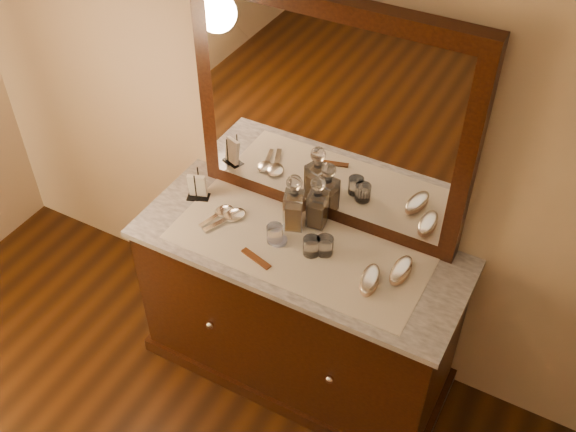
# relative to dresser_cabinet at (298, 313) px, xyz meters

# --- Properties ---
(dresser_cabinet) EXTENTS (1.40, 0.55, 0.82)m
(dresser_cabinet) POSITION_rel_dresser_cabinet_xyz_m (0.00, 0.00, 0.00)
(dresser_cabinet) COLOR black
(dresser_cabinet) RESTS_ON floor
(dresser_plinth) EXTENTS (1.46, 0.59, 0.08)m
(dresser_plinth) POSITION_rel_dresser_cabinet_xyz_m (0.00, 0.00, -0.37)
(dresser_plinth) COLOR black
(dresser_plinth) RESTS_ON floor
(knob_left) EXTENTS (0.04, 0.04, 0.04)m
(knob_left) POSITION_rel_dresser_cabinet_xyz_m (-0.30, -0.28, 0.04)
(knob_left) COLOR silver
(knob_left) RESTS_ON dresser_cabinet
(knob_right) EXTENTS (0.04, 0.04, 0.04)m
(knob_right) POSITION_rel_dresser_cabinet_xyz_m (0.30, -0.28, 0.04)
(knob_right) COLOR silver
(knob_right) RESTS_ON dresser_cabinet
(marble_top) EXTENTS (1.44, 0.59, 0.03)m
(marble_top) POSITION_rel_dresser_cabinet_xyz_m (0.00, 0.00, 0.42)
(marble_top) COLOR silver
(marble_top) RESTS_ON dresser_cabinet
(mirror_frame) EXTENTS (1.20, 0.08, 1.00)m
(mirror_frame) POSITION_rel_dresser_cabinet_xyz_m (0.00, 0.25, 0.94)
(mirror_frame) COLOR black
(mirror_frame) RESTS_ON marble_top
(mirror_glass) EXTENTS (1.06, 0.01, 0.86)m
(mirror_glass) POSITION_rel_dresser_cabinet_xyz_m (0.00, 0.21, 0.94)
(mirror_glass) COLOR white
(mirror_glass) RESTS_ON marble_top
(lace_runner) EXTENTS (1.10, 0.45, 0.00)m
(lace_runner) POSITION_rel_dresser_cabinet_xyz_m (0.00, -0.02, 0.44)
(lace_runner) COLOR silver
(lace_runner) RESTS_ON marble_top
(pin_dish) EXTENTS (0.10, 0.10, 0.01)m
(pin_dish) POSITION_rel_dresser_cabinet_xyz_m (-0.09, -0.02, 0.45)
(pin_dish) COLOR white
(pin_dish) RESTS_ON lace_runner
(comb) EXTENTS (0.16, 0.07, 0.01)m
(comb) POSITION_rel_dresser_cabinet_xyz_m (-0.12, -0.16, 0.45)
(comb) COLOR brown
(comb) RESTS_ON lace_runner
(napkin_rack) EXTENTS (0.12, 0.09, 0.15)m
(napkin_rack) POSITION_rel_dresser_cabinet_xyz_m (-0.55, 0.06, 0.50)
(napkin_rack) COLOR black
(napkin_rack) RESTS_ON marble_top
(decanter_left) EXTENTS (0.11, 0.11, 0.28)m
(decanter_left) POSITION_rel_dresser_cabinet_xyz_m (-0.08, 0.10, 0.55)
(decanter_left) COLOR brown
(decanter_left) RESTS_ON lace_runner
(decanter_right) EXTENTS (0.09, 0.09, 0.26)m
(decanter_right) POSITION_rel_dresser_cabinet_xyz_m (0.00, 0.15, 0.54)
(decanter_right) COLOR brown
(decanter_right) RESTS_ON lace_runner
(brush_near) EXTENTS (0.10, 0.18, 0.05)m
(brush_near) POSITION_rel_dresser_cabinet_xyz_m (0.35, -0.06, 0.47)
(brush_near) COLOR tan
(brush_near) RESTS_ON lace_runner
(brush_far) EXTENTS (0.08, 0.17, 0.05)m
(brush_far) POSITION_rel_dresser_cabinet_xyz_m (0.44, 0.05, 0.47)
(brush_far) COLOR tan
(brush_far) RESTS_ON lace_runner
(hand_mirror_outer) EXTENTS (0.09, 0.19, 0.02)m
(hand_mirror_outer) POSITION_rel_dresser_cabinet_xyz_m (-0.40, 0.01, 0.45)
(hand_mirror_outer) COLOR silver
(hand_mirror_outer) RESTS_ON lace_runner
(hand_mirror_inner) EXTENTS (0.13, 0.22, 0.02)m
(hand_mirror_inner) POSITION_rel_dresser_cabinet_xyz_m (-0.34, 0.01, 0.45)
(hand_mirror_inner) COLOR silver
(hand_mirror_inner) RESTS_ON lace_runner
(tumblers) EXTENTS (0.29, 0.11, 0.08)m
(tumblers) POSITION_rel_dresser_cabinet_xyz_m (0.03, -0.01, 0.48)
(tumblers) COLOR white
(tumblers) RESTS_ON lace_runner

